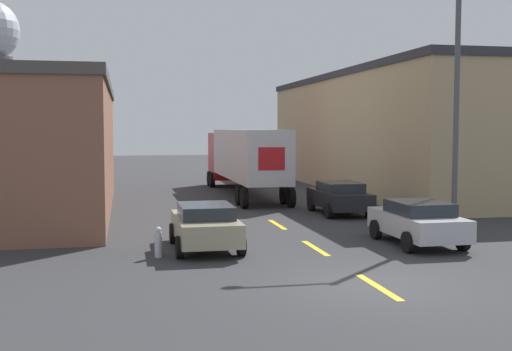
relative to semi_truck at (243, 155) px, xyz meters
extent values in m
plane|color=#333335|center=(-0.84, -22.09, -2.30)|extent=(160.00, 160.00, 0.00)
cube|color=yellow|center=(-0.84, -22.31, -2.30)|extent=(0.20, 2.64, 0.01)
cube|color=yellow|center=(-0.84, -17.11, -2.30)|extent=(0.20, 2.64, 0.01)
cube|color=yellow|center=(-0.84, -11.92, -2.30)|extent=(0.20, 2.64, 0.01)
cube|color=brown|center=(-12.09, -5.39, 0.48)|extent=(9.27, 20.10, 5.57)
cube|color=#4C4742|center=(-12.09, -5.39, 3.47)|extent=(9.47, 20.30, 0.40)
cube|color=tan|center=(11.62, 1.77, 1.16)|extent=(11.68, 27.18, 6.92)
cube|color=#333338|center=(11.62, 1.77, 4.82)|extent=(11.88, 27.38, 0.40)
cube|color=#B21919|center=(0.01, 5.79, -0.27)|extent=(2.22, 3.04, 3.08)
cube|color=silver|center=(0.00, -1.67, 0.13)|extent=(2.34, 11.30, 2.71)
cube|color=red|center=(-0.01, -7.34, 0.13)|extent=(1.28, 0.03, 1.08)
cylinder|color=black|center=(1.17, 6.17, -1.81)|extent=(0.28, 0.98, 0.98)
cylinder|color=black|center=(-1.16, 6.17, -1.81)|extent=(0.28, 0.98, 0.98)
cylinder|color=black|center=(1.17, 4.96, -1.81)|extent=(0.28, 0.98, 0.98)
cylinder|color=black|center=(-1.16, 4.96, -1.81)|extent=(0.28, 0.98, 0.98)
cylinder|color=black|center=(1.16, -5.12, -1.81)|extent=(0.28, 0.98, 0.98)
cylinder|color=black|center=(-1.17, -5.12, -1.81)|extent=(0.28, 0.98, 0.98)
cylinder|color=black|center=(1.16, -6.52, -1.81)|extent=(0.28, 0.98, 0.98)
cylinder|color=black|center=(-1.17, -6.52, -1.81)|extent=(0.28, 0.98, 0.98)
cube|color=#B2B2B7|center=(2.65, -17.18, -1.61)|extent=(1.85, 4.18, 0.70)
cube|color=#23282D|center=(2.65, -17.31, -1.05)|extent=(1.63, 2.17, 0.41)
cylinder|color=black|center=(3.58, -15.89, -1.96)|extent=(0.22, 0.67, 0.67)
cylinder|color=black|center=(1.73, -15.89, -1.96)|extent=(0.22, 0.67, 0.67)
cylinder|color=black|center=(3.58, -18.48, -1.96)|extent=(0.22, 0.67, 0.67)
cylinder|color=black|center=(1.73, -18.48, -1.96)|extent=(0.22, 0.67, 0.67)
cube|color=black|center=(2.65, -9.36, -1.61)|extent=(1.85, 4.18, 0.70)
cube|color=#23282D|center=(2.65, -9.49, -1.05)|extent=(1.63, 2.17, 0.41)
cylinder|color=black|center=(3.58, -8.07, -1.96)|extent=(0.22, 0.67, 0.67)
cylinder|color=black|center=(1.73, -8.07, -1.96)|extent=(0.22, 0.67, 0.67)
cylinder|color=black|center=(3.58, -10.65, -1.96)|extent=(0.22, 0.67, 0.67)
cylinder|color=black|center=(1.73, -10.65, -1.96)|extent=(0.22, 0.67, 0.67)
cube|color=tan|center=(-4.33, -16.58, -1.61)|extent=(1.85, 4.18, 0.70)
cube|color=#23282D|center=(-4.33, -16.71, -1.05)|extent=(1.63, 2.17, 0.41)
cylinder|color=black|center=(-3.41, -15.29, -1.96)|extent=(0.22, 0.67, 0.67)
cylinder|color=black|center=(-5.26, -15.29, -1.96)|extent=(0.22, 0.67, 0.67)
cylinder|color=black|center=(-3.41, -17.88, -1.96)|extent=(0.22, 0.67, 0.67)
cylinder|color=black|center=(-5.26, -17.88, -1.96)|extent=(0.22, 0.67, 0.67)
cylinder|color=#47474C|center=(-17.87, 33.07, 3.31)|extent=(0.28, 0.28, 11.21)
cylinder|color=#4C4C51|center=(5.06, -15.22, 2.23)|extent=(0.20, 0.20, 9.06)
cylinder|color=silver|center=(-5.87, -17.59, -1.92)|extent=(0.22, 0.22, 0.76)
sphere|color=silver|center=(-5.87, -17.59, -1.48)|extent=(0.20, 0.20, 0.20)
camera|label=1|loc=(-6.86, -36.70, 1.53)|focal=45.00mm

